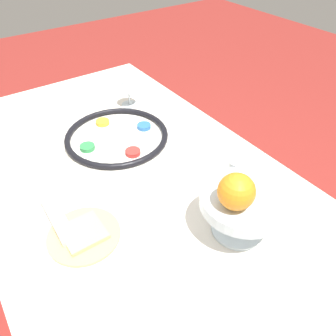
{
  "coord_description": "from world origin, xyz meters",
  "views": [
    {
      "loc": [
        0.69,
        -0.33,
        1.43
      ],
      "look_at": [
        0.1,
        0.09,
        0.82
      ],
      "focal_mm": 35.0,
      "sensor_mm": 36.0,
      "label": 1
    }
  ],
  "objects_px": {
    "wine_glass": "(128,82)",
    "napkin_roll": "(58,218)",
    "orange_fruit": "(236,192)",
    "bread_plate": "(84,234)",
    "seder_plate": "(117,137)",
    "fruit_stand": "(242,204)",
    "cup_near": "(239,171)"
  },
  "relations": [
    {
      "from": "seder_plate",
      "to": "orange_fruit",
      "type": "bearing_deg",
      "value": 2.66
    },
    {
      "from": "cup_near",
      "to": "seder_plate",
      "type": "bearing_deg",
      "value": -153.53
    },
    {
      "from": "wine_glass",
      "to": "napkin_roll",
      "type": "bearing_deg",
      "value": -46.7
    },
    {
      "from": "fruit_stand",
      "to": "seder_plate",
      "type": "bearing_deg",
      "value": -173.03
    },
    {
      "from": "wine_glass",
      "to": "napkin_roll",
      "type": "height_order",
      "value": "wine_glass"
    },
    {
      "from": "seder_plate",
      "to": "bread_plate",
      "type": "xyz_separation_m",
      "value": [
        0.32,
        -0.26,
        -0.01
      ]
    },
    {
      "from": "napkin_roll",
      "to": "cup_near",
      "type": "bearing_deg",
      "value": 73.6
    },
    {
      "from": "wine_glass",
      "to": "orange_fruit",
      "type": "distance_m",
      "value": 0.73
    },
    {
      "from": "wine_glass",
      "to": "seder_plate",
      "type": "bearing_deg",
      "value": -39.99
    },
    {
      "from": "bread_plate",
      "to": "cup_near",
      "type": "height_order",
      "value": "cup_near"
    },
    {
      "from": "wine_glass",
      "to": "napkin_roll",
      "type": "relative_size",
      "value": 0.78
    },
    {
      "from": "fruit_stand",
      "to": "bread_plate",
      "type": "bearing_deg",
      "value": -121.89
    },
    {
      "from": "wine_glass",
      "to": "napkin_roll",
      "type": "distance_m",
      "value": 0.63
    },
    {
      "from": "wine_glass",
      "to": "orange_fruit",
      "type": "xyz_separation_m",
      "value": [
        0.71,
        -0.13,
        0.07
      ]
    },
    {
      "from": "orange_fruit",
      "to": "napkin_roll",
      "type": "relative_size",
      "value": 0.49
    },
    {
      "from": "fruit_stand",
      "to": "wine_glass",
      "type": "bearing_deg",
      "value": 172.4
    },
    {
      "from": "fruit_stand",
      "to": "orange_fruit",
      "type": "relative_size",
      "value": 2.42
    },
    {
      "from": "fruit_stand",
      "to": "bread_plate",
      "type": "distance_m",
      "value": 0.39
    },
    {
      "from": "seder_plate",
      "to": "napkin_roll",
      "type": "distance_m",
      "value": 0.38
    },
    {
      "from": "seder_plate",
      "to": "bread_plate",
      "type": "relative_size",
      "value": 1.93
    },
    {
      "from": "orange_fruit",
      "to": "bread_plate",
      "type": "bearing_deg",
      "value": -126.23
    },
    {
      "from": "fruit_stand",
      "to": "orange_fruit",
      "type": "height_order",
      "value": "orange_fruit"
    },
    {
      "from": "napkin_roll",
      "to": "cup_near",
      "type": "relative_size",
      "value": 2.21
    },
    {
      "from": "orange_fruit",
      "to": "seder_plate",
      "type": "bearing_deg",
      "value": -177.34
    },
    {
      "from": "bread_plate",
      "to": "wine_glass",
      "type": "bearing_deg",
      "value": 140.21
    },
    {
      "from": "wine_glass",
      "to": "bread_plate",
      "type": "height_order",
      "value": "wine_glass"
    },
    {
      "from": "seder_plate",
      "to": "wine_glass",
      "type": "bearing_deg",
      "value": 140.01
    },
    {
      "from": "seder_plate",
      "to": "orange_fruit",
      "type": "height_order",
      "value": "orange_fruit"
    },
    {
      "from": "bread_plate",
      "to": "napkin_roll",
      "type": "bearing_deg",
      "value": -154.44
    },
    {
      "from": "bread_plate",
      "to": "napkin_roll",
      "type": "relative_size",
      "value": 1.06
    },
    {
      "from": "bread_plate",
      "to": "napkin_roll",
      "type": "height_order",
      "value": "napkin_roll"
    },
    {
      "from": "bread_plate",
      "to": "cup_near",
      "type": "distance_m",
      "value": 0.46
    }
  ]
}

